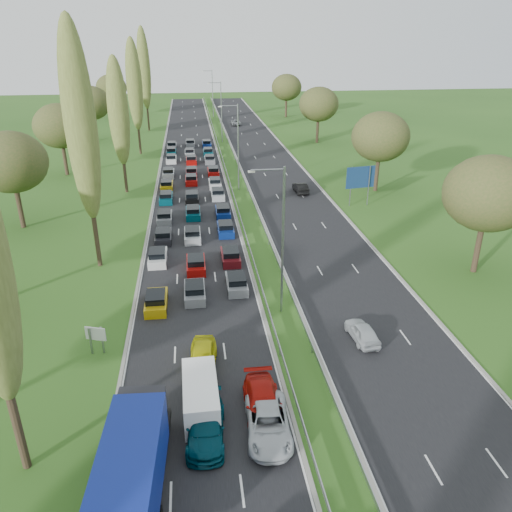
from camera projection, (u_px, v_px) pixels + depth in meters
ground at (237, 186)px, 74.18m from camera, size 260.00×260.00×0.00m
near_carriageway at (192, 183)px, 75.65m from camera, size 10.50×215.00×0.04m
far_carriageway at (279, 180)px, 77.25m from camera, size 10.50×215.00×0.04m
central_reservation at (236, 178)px, 76.22m from camera, size 2.36×215.00×0.32m
lamp_columns at (238, 148)px, 69.93m from camera, size 0.18×140.18×12.00m
poplar_row at (106, 114)px, 56.52m from camera, size 2.80×127.80×22.44m
woodland_left at (1, 170)px, 52.17m from camera, size 8.00×166.00×11.10m
woodland_right at (405, 150)px, 61.30m from camera, size 8.00×153.00×11.10m
traffic_queue_fill at (192, 190)px, 70.76m from camera, size 9.08×68.93×0.80m
near_car_2 at (139, 461)px, 25.52m from camera, size 2.33×4.84×1.33m
near_car_7 at (206, 426)px, 27.74m from camera, size 2.41×5.26×1.49m
near_car_8 at (203, 357)px, 33.55m from camera, size 2.19×4.70×1.56m
near_car_10 at (268, 423)px, 27.94m from camera, size 2.72×5.36×1.45m
near_car_11 at (263, 403)px, 29.41m from camera, size 2.18×5.25×1.52m
far_car_0 at (362, 332)px, 36.64m from camera, size 1.88×4.03×1.34m
far_car_1 at (301, 188)px, 70.67m from camera, size 1.65×4.39×1.43m
far_car_2 at (236, 122)px, 123.21m from camera, size 2.26×4.82×1.33m
blue_lorry at (134, 462)px, 23.77m from camera, size 2.62×9.42×3.98m
white_van_rear at (200, 394)px, 29.76m from camera, size 2.02×5.15×2.07m
info_sign at (96, 337)px, 34.82m from camera, size 1.46×0.56×2.10m
direction_sign at (360, 179)px, 64.30m from camera, size 3.96×0.76×5.20m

